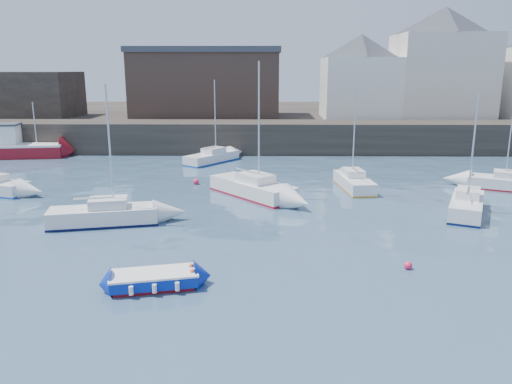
{
  "coord_description": "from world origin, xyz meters",
  "views": [
    {
      "loc": [
        0.4,
        -14.82,
        8.16
      ],
      "look_at": [
        0.0,
        12.0,
        1.5
      ],
      "focal_mm": 35.0,
      "sensor_mm": 36.0,
      "label": 1
    }
  ],
  "objects_px": {
    "sailboat_f": "(354,182)",
    "buoy_near": "(122,287)",
    "fishing_boat": "(18,147)",
    "sailboat_b": "(253,188)",
    "buoy_far": "(196,184)",
    "blue_dinghy": "(154,279)",
    "sailboat_a": "(104,215)",
    "sailboat_c": "(467,205)",
    "sailboat_h": "(212,157)",
    "buoy_mid": "(408,269)"
  },
  "relations": [
    {
      "from": "sailboat_h",
      "to": "fishing_boat",
      "type": "bearing_deg",
      "value": 172.52
    },
    {
      "from": "sailboat_a",
      "to": "buoy_far",
      "type": "relative_size",
      "value": 17.95
    },
    {
      "from": "fishing_boat",
      "to": "buoy_near",
      "type": "xyz_separation_m",
      "value": [
        17.7,
        -28.64,
        -0.99
      ]
    },
    {
      "from": "sailboat_a",
      "to": "sailboat_c",
      "type": "height_order",
      "value": "sailboat_a"
    },
    {
      "from": "sailboat_c",
      "to": "sailboat_b",
      "type": "bearing_deg",
      "value": 162.14
    },
    {
      "from": "buoy_mid",
      "to": "fishing_boat",
      "type": "bearing_deg",
      "value": 137.57
    },
    {
      "from": "sailboat_b",
      "to": "buoy_far",
      "type": "bearing_deg",
      "value": 140.72
    },
    {
      "from": "blue_dinghy",
      "to": "sailboat_f",
      "type": "height_order",
      "value": "sailboat_f"
    },
    {
      "from": "blue_dinghy",
      "to": "buoy_mid",
      "type": "bearing_deg",
      "value": 11.0
    },
    {
      "from": "buoy_far",
      "to": "sailboat_b",
      "type": "bearing_deg",
      "value": -39.28
    },
    {
      "from": "blue_dinghy",
      "to": "sailboat_c",
      "type": "relative_size",
      "value": 0.51
    },
    {
      "from": "sailboat_h",
      "to": "buoy_far",
      "type": "height_order",
      "value": "sailboat_h"
    },
    {
      "from": "sailboat_f",
      "to": "buoy_near",
      "type": "xyz_separation_m",
      "value": [
        -11.76,
        -16.32,
        -0.48
      ]
    },
    {
      "from": "blue_dinghy",
      "to": "sailboat_b",
      "type": "distance_m",
      "value": 14.6
    },
    {
      "from": "sailboat_b",
      "to": "sailboat_f",
      "type": "distance_m",
      "value": 7.36
    },
    {
      "from": "sailboat_c",
      "to": "buoy_far",
      "type": "bearing_deg",
      "value": 155.91
    },
    {
      "from": "sailboat_f",
      "to": "sailboat_h",
      "type": "height_order",
      "value": "sailboat_h"
    },
    {
      "from": "sailboat_c",
      "to": "sailboat_h",
      "type": "bearing_deg",
      "value": 135.37
    },
    {
      "from": "sailboat_b",
      "to": "sailboat_h",
      "type": "bearing_deg",
      "value": 107.86
    },
    {
      "from": "sailboat_b",
      "to": "buoy_far",
      "type": "distance_m",
      "value": 5.42
    },
    {
      "from": "sailboat_b",
      "to": "buoy_near",
      "type": "xyz_separation_m",
      "value": [
        -4.75,
        -14.12,
        -0.56
      ]
    },
    {
      "from": "sailboat_f",
      "to": "buoy_far",
      "type": "height_order",
      "value": "sailboat_f"
    },
    {
      "from": "blue_dinghy",
      "to": "fishing_boat",
      "type": "distance_m",
      "value": 34.42
    },
    {
      "from": "fishing_boat",
      "to": "sailboat_a",
      "type": "distance_m",
      "value": 25.38
    },
    {
      "from": "fishing_boat",
      "to": "sailboat_a",
      "type": "xyz_separation_m",
      "value": [
        14.61,
        -20.74,
        -0.47
      ]
    },
    {
      "from": "sailboat_a",
      "to": "buoy_near",
      "type": "relative_size",
      "value": 21.67
    },
    {
      "from": "buoy_near",
      "to": "sailboat_f",
      "type": "bearing_deg",
      "value": 54.22
    },
    {
      "from": "blue_dinghy",
      "to": "buoy_far",
      "type": "height_order",
      "value": "blue_dinghy"
    },
    {
      "from": "sailboat_h",
      "to": "buoy_mid",
      "type": "xyz_separation_m",
      "value": [
        10.66,
        -24.28,
        -0.47
      ]
    },
    {
      "from": "sailboat_c",
      "to": "sailboat_a",
      "type": "bearing_deg",
      "value": -173.72
    },
    {
      "from": "fishing_boat",
      "to": "sailboat_h",
      "type": "distance_m",
      "value": 18.72
    },
    {
      "from": "sailboat_a",
      "to": "buoy_mid",
      "type": "height_order",
      "value": "sailboat_a"
    },
    {
      "from": "sailboat_h",
      "to": "buoy_mid",
      "type": "relative_size",
      "value": 21.13
    },
    {
      "from": "fishing_boat",
      "to": "sailboat_f",
      "type": "bearing_deg",
      "value": -22.69
    },
    {
      "from": "fishing_boat",
      "to": "sailboat_f",
      "type": "xyz_separation_m",
      "value": [
        29.47,
        -12.32,
        -0.51
      ]
    },
    {
      "from": "sailboat_a",
      "to": "sailboat_h",
      "type": "xyz_separation_m",
      "value": [
        3.95,
        18.31,
        -0.05
      ]
    },
    {
      "from": "sailboat_b",
      "to": "blue_dinghy",
      "type": "bearing_deg",
      "value": -103.71
    },
    {
      "from": "fishing_boat",
      "to": "sailboat_a",
      "type": "bearing_deg",
      "value": -54.85
    },
    {
      "from": "fishing_boat",
      "to": "sailboat_c",
      "type": "bearing_deg",
      "value": -27.99
    },
    {
      "from": "sailboat_a",
      "to": "sailboat_c",
      "type": "bearing_deg",
      "value": 6.28
    },
    {
      "from": "buoy_near",
      "to": "buoy_far",
      "type": "distance_m",
      "value": 17.54
    },
    {
      "from": "sailboat_a",
      "to": "sailboat_f",
      "type": "relative_size",
      "value": 1.09
    },
    {
      "from": "sailboat_h",
      "to": "sailboat_c",
      "type": "bearing_deg",
      "value": -44.63
    },
    {
      "from": "sailboat_f",
      "to": "buoy_near",
      "type": "bearing_deg",
      "value": -125.78
    },
    {
      "from": "fishing_boat",
      "to": "buoy_mid",
      "type": "bearing_deg",
      "value": -42.43
    },
    {
      "from": "sailboat_a",
      "to": "sailboat_f",
      "type": "height_order",
      "value": "sailboat_a"
    },
    {
      "from": "blue_dinghy",
      "to": "sailboat_f",
      "type": "relative_size",
      "value": 0.52
    },
    {
      "from": "buoy_mid",
      "to": "buoy_far",
      "type": "height_order",
      "value": "buoy_far"
    },
    {
      "from": "fishing_boat",
      "to": "sailboat_c",
      "type": "height_order",
      "value": "sailboat_c"
    },
    {
      "from": "blue_dinghy",
      "to": "buoy_far",
      "type": "bearing_deg",
      "value": 92.32
    }
  ]
}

